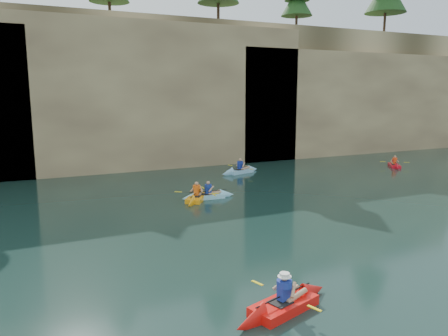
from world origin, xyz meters
name	(u,v)px	position (x,y,z in m)	size (l,w,h in m)	color
ground	(309,285)	(0.00, 0.00, 0.00)	(160.00, 160.00, 0.00)	black
cliff	(112,90)	(0.00, 30.00, 6.00)	(70.00, 16.00, 12.00)	tan
cliff_slab_center	(157,94)	(2.00, 22.60, 5.70)	(24.00, 2.40, 11.40)	tan
cliff_slab_east	(359,102)	(22.00, 22.60, 4.92)	(26.00, 2.40, 9.84)	tan
sea_cave_center	(80,153)	(-4.00, 21.95, 1.60)	(3.50, 1.00, 3.20)	black
sea_cave_east	(253,135)	(10.00, 21.95, 2.25)	(5.00, 1.00, 4.50)	black
main_kayaker	(284,304)	(-1.55, -1.00, 0.18)	(3.67, 2.35, 1.34)	red
kayaker_orange	(197,197)	(0.79, 11.45, 0.16)	(2.60, 3.17, 1.28)	#FF9B10
kayaker_ltblue_near	(208,196)	(1.54, 11.58, 0.15)	(3.12, 2.40, 1.22)	#98E1FF
kayaker_red_far	(394,165)	(18.98, 14.88, 0.14)	(2.31, 2.89, 1.12)	red
kayaker_ltblue_mid	(240,171)	(6.66, 17.68, 0.16)	(3.59, 2.53, 1.34)	#83B8DB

